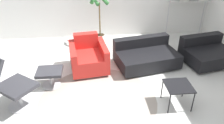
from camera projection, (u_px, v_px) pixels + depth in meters
The scene contains 8 objects.
ground_plane at pixel (102, 95), 4.09m from camera, with size 12.00×12.00×0.00m, color silver.
round_rug at pixel (98, 100), 3.97m from camera, with size 2.15×2.15×0.01m.
ottoman at pixel (50, 74), 4.24m from camera, with size 0.49×0.41×0.35m.
armchair_red at pixel (88, 58), 4.79m from camera, with size 0.89×0.96×0.73m.
couch_low at pixel (146, 56), 4.97m from camera, with size 1.49×1.12×0.57m.
couch_second at pixel (207, 54), 5.08m from camera, with size 1.23×1.07×0.57m.
side_table at pixel (178, 87), 3.69m from camera, with size 0.45×0.45×0.41m.
potted_plant at pixel (100, 16), 5.76m from camera, with size 0.53×0.54×1.50m.
Camera 1 is at (-0.12, -3.24, 2.57)m, focal length 35.00 mm.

